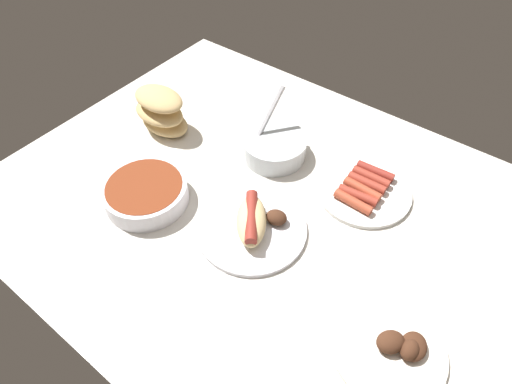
{
  "coord_description": "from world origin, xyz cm",
  "views": [
    {
      "loc": [
        -32.83,
        49.43,
        71.01
      ],
      "look_at": [
        4.0,
        0.65,
        3.0
      ],
      "focal_mm": 30.17,
      "sensor_mm": 36.0,
      "label": 1
    }
  ],
  "objects": [
    {
      "name": "ground_plane",
      "position": [
        0.0,
        0.0,
        -1.5
      ],
      "size": [
        120.0,
        90.0,
        3.0
      ],
      "primitive_type": "cube",
      "color": "silver"
    },
    {
      "name": "plate_grilled_meat",
      "position": [
        -33.82,
        13.34,
        1.0
      ],
      "size": [
        19.08,
        19.08,
        3.95
      ],
      "color": "white",
      "rests_on": "ground_plane"
    },
    {
      "name": "plate_sausages",
      "position": [
        -13.37,
        -15.78,
        0.99
      ],
      "size": [
        20.98,
        20.98,
        3.03
      ],
      "color": "white",
      "rests_on": "ground_plane"
    },
    {
      "name": "bowl_chili",
      "position": [
        23.05,
        14.67,
        2.59
      ],
      "size": [
        18.05,
        18.05,
        4.71
      ],
      "color": "white",
      "rests_on": "ground_plane"
    },
    {
      "name": "bowl_coleslaw",
      "position": [
        9.48,
        -13.69,
        2.85
      ],
      "size": [
        15.25,
        15.25,
        14.82
      ],
      "color": "silver",
      "rests_on": "ground_plane"
    },
    {
      "name": "plate_hotdog_assembled",
      "position": [
        -0.41,
        7.27,
        1.82
      ],
      "size": [
        22.69,
        22.69,
        5.61
      ],
      "color": "white",
      "rests_on": "ground_plane"
    },
    {
      "name": "bread_stack",
      "position": [
        37.64,
        -4.89,
        5.4
      ],
      "size": [
        14.57,
        10.38,
        10.8
      ],
      "color": "tan",
      "rests_on": "ground_plane"
    }
  ]
}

